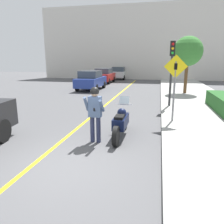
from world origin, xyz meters
The scene contains 13 objects.
ground_plane centered at (0.00, 0.00, 0.00)m, with size 80.00×80.00×0.00m, color #4C4C4F.
sidewalk_curb centered at (4.80, 4.00, 0.07)m, with size 4.40×44.00×0.15m.
road_center_line centered at (-0.60, 6.00, 0.00)m, with size 0.12×36.00×0.01m.
building_backdrop centered at (0.00, 26.00, 4.83)m, with size 28.00×1.20×9.66m.
motorcycle centered at (1.21, 2.47, 0.51)m, with size 0.62×2.39×1.30m.
person_biker centered at (0.51, 1.78, 1.11)m, with size 0.59×0.48×1.79m.
crossing_sign centered at (3.03, 4.40, 1.74)m, with size 0.91×0.08×2.65m.
traffic_light centered at (3.03, 7.55, 2.52)m, with size 0.26×0.30×3.40m.
hedge_row centered at (5.60, 6.99, 0.51)m, with size 0.90×3.95×0.73m.
street_tree centered at (4.37, 12.74, 3.19)m, with size 2.15×2.15×4.15m.
parked_car_blue centered at (-3.50, 14.02, 0.86)m, with size 1.88×4.20×1.68m.
parked_car_red centered at (-3.79, 19.97, 0.86)m, with size 1.88×4.20×1.68m.
parked_car_white centered at (-3.02, 25.45, 0.86)m, with size 1.88×4.20×1.68m.
Camera 1 is at (2.43, -4.61, 2.58)m, focal length 35.00 mm.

